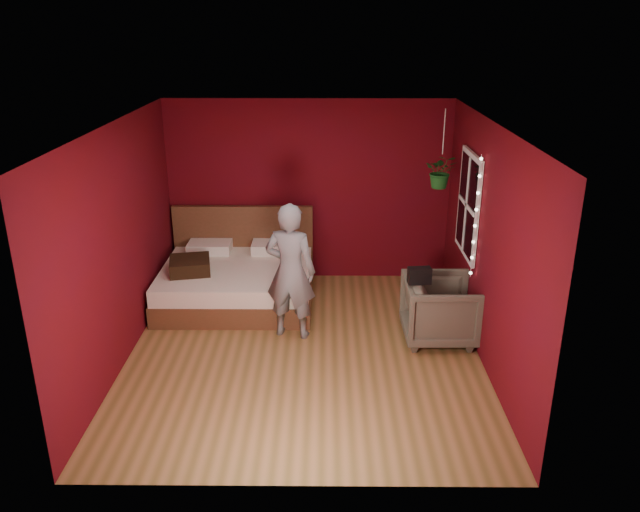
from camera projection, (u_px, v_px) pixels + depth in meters
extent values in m
plane|color=#9B6B3E|center=(305.00, 350.00, 7.24)|extent=(4.50, 4.50, 0.00)
cube|color=#56090C|center=(309.00, 191.00, 8.89)|extent=(4.00, 0.02, 2.60)
cube|color=#56090C|center=(293.00, 348.00, 4.67)|extent=(4.00, 0.02, 2.60)
cube|color=#56090C|center=(119.00, 245.00, 6.79)|extent=(0.02, 4.50, 2.60)
cube|color=#56090C|center=(488.00, 246.00, 6.76)|extent=(0.02, 4.50, 2.60)
cube|color=white|center=(302.00, 124.00, 6.31)|extent=(4.00, 4.50, 0.02)
cube|color=white|center=(468.00, 205.00, 7.53)|extent=(0.04, 0.97, 1.27)
cube|color=black|center=(467.00, 205.00, 7.53)|extent=(0.02, 0.85, 1.15)
cube|color=white|center=(467.00, 205.00, 7.53)|extent=(0.03, 0.05, 1.15)
cube|color=white|center=(467.00, 205.00, 7.53)|extent=(0.03, 0.85, 0.05)
cylinder|color=silver|center=(476.00, 218.00, 7.04)|extent=(0.01, 0.01, 1.45)
sphere|color=#FFF2CC|center=(471.00, 273.00, 7.28)|extent=(0.04, 0.04, 0.04)
sphere|color=#FFF2CC|center=(472.00, 258.00, 7.22)|extent=(0.04, 0.04, 0.04)
sphere|color=#FFF2CC|center=(473.00, 242.00, 7.15)|extent=(0.04, 0.04, 0.04)
sphere|color=#FFF2CC|center=(475.00, 226.00, 7.08)|extent=(0.04, 0.04, 0.04)
sphere|color=#FFF2CC|center=(476.00, 210.00, 7.01)|extent=(0.04, 0.04, 0.04)
sphere|color=#FFF2CC|center=(478.00, 193.00, 6.94)|extent=(0.04, 0.04, 0.04)
sphere|color=#FFF2CC|center=(480.00, 176.00, 6.87)|extent=(0.04, 0.04, 0.04)
sphere|color=#FFF2CC|center=(481.00, 159.00, 6.80)|extent=(0.04, 0.04, 0.04)
cube|color=brown|center=(238.00, 292.00, 8.46)|extent=(2.01, 1.71, 0.28)
cube|color=white|center=(237.00, 274.00, 8.37)|extent=(1.97, 1.68, 0.22)
cube|color=brown|center=(244.00, 243.00, 9.07)|extent=(2.01, 0.08, 1.11)
cube|color=white|center=(210.00, 247.00, 8.84)|extent=(0.60, 0.38, 0.14)
cube|color=white|center=(273.00, 247.00, 8.83)|extent=(0.60, 0.38, 0.14)
imported|color=slate|center=(290.00, 271.00, 7.31)|extent=(0.68, 0.53, 1.66)
imported|color=#6A6753|center=(440.00, 310.00, 7.37)|extent=(0.86, 0.84, 0.77)
cube|color=black|center=(419.00, 275.00, 7.11)|extent=(0.27, 0.15, 0.19)
cube|color=black|center=(190.00, 265.00, 8.13)|extent=(0.60, 0.60, 0.18)
cylinder|color=silver|center=(444.00, 132.00, 7.55)|extent=(0.01, 0.01, 0.55)
imported|color=#1B5E1F|center=(441.00, 171.00, 7.73)|extent=(0.43, 0.39, 0.43)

